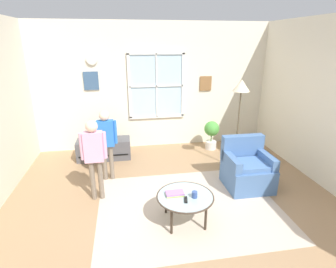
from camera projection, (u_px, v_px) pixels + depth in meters
name	position (u px, v px, depth m)	size (l,w,h in m)	color
ground_plane	(179.00, 217.00, 3.98)	(6.00, 6.43, 0.02)	#9E7A56
back_wall	(154.00, 87.00, 6.26)	(5.40, 0.17, 2.89)	silver
area_rug	(189.00, 206.00, 4.20)	(2.80, 2.21, 0.01)	#C6B29E
tv_stand	(104.00, 149.00, 5.87)	(1.14, 0.46, 0.44)	#4C4C51
television	(103.00, 132.00, 5.74)	(0.51, 0.08, 0.34)	#4C4C4C
armchair	(247.00, 169.00, 4.71)	(0.76, 0.74, 0.87)	#476B9E
coffee_table	(185.00, 197.00, 3.74)	(0.81, 0.81, 0.42)	#99B2B7
book_stack	(175.00, 193.00, 3.75)	(0.25, 0.15, 0.05)	#ABC85D
cup	(195.00, 195.00, 3.68)	(0.08, 0.08, 0.09)	#334C8C
remote_near_books	(186.00, 200.00, 3.62)	(0.04, 0.14, 0.02)	black
person_blue_shirt	(106.00, 137.00, 4.77)	(0.40, 0.18, 1.33)	#726656
person_pink_shirt	(94.00, 151.00, 4.14)	(0.40, 0.18, 1.34)	#726656
potted_plant_by_window	(212.00, 132.00, 6.32)	(0.35, 0.35, 0.69)	silver
floor_lamp	(241.00, 95.00, 5.01)	(0.32, 0.32, 1.79)	black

